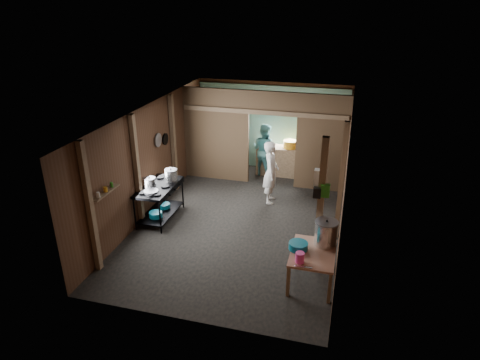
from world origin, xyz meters
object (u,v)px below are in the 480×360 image
(prep_table, at_px, (312,267))
(stock_pot, at_px, (326,233))
(gas_range, at_px, (160,202))
(yellow_tub, at_px, (290,144))
(pink_bucket, at_px, (300,258))
(stove_pot_large, at_px, (171,176))
(cook, at_px, (271,172))

(prep_table, relative_size, stock_pot, 2.18)
(gas_range, xyz_separation_m, prep_table, (3.71, -1.52, -0.10))
(stock_pot, height_order, yellow_tub, stock_pot)
(gas_range, relative_size, pink_bucket, 7.52)
(pink_bucket, bearing_deg, prep_table, 62.59)
(stove_pot_large, bearing_deg, yellow_tub, 52.23)
(pink_bucket, height_order, cook, cook)
(prep_table, distance_m, cook, 3.40)
(gas_range, relative_size, stove_pot_large, 4.62)
(gas_range, distance_m, prep_table, 4.01)
(stove_pot_large, bearing_deg, cook, 28.99)
(gas_range, bearing_deg, stove_pot_large, 64.32)
(yellow_tub, bearing_deg, gas_range, -126.65)
(pink_bucket, xyz_separation_m, yellow_tub, (-1.00, 5.28, 0.22))
(pink_bucket, xyz_separation_m, cook, (-1.19, 3.45, 0.07))
(stove_pot_large, relative_size, cook, 0.19)
(gas_range, height_order, cook, cook)
(yellow_tub, bearing_deg, stove_pot_large, -127.77)
(stock_pot, xyz_separation_m, cook, (-1.56, 2.75, -0.07))
(pink_bucket, relative_size, cook, 0.12)
(stock_pot, bearing_deg, prep_table, -119.48)
(prep_table, distance_m, stove_pot_large, 4.06)
(pink_bucket, distance_m, yellow_tub, 5.38)
(yellow_tub, bearing_deg, cook, -95.93)
(stock_pot, bearing_deg, stove_pot_large, 157.31)
(gas_range, xyz_separation_m, pink_bucket, (3.52, -1.90, 0.32))
(gas_range, distance_m, stock_pot, 4.10)
(yellow_tub, bearing_deg, prep_table, -76.36)
(cook, bearing_deg, stock_pot, -158.46)
(gas_range, height_order, yellow_tub, yellow_tub)
(gas_range, distance_m, cook, 2.82)
(stock_pot, xyz_separation_m, pink_bucket, (-0.38, -0.69, -0.13))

